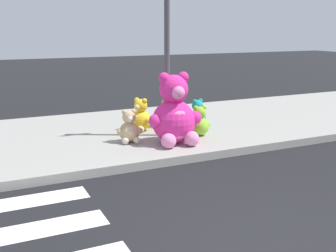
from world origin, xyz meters
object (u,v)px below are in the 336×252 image
object	(u,v)px
sign_pole	(167,51)
plush_lime	(199,123)
plush_tan	(129,129)
plush_pink_large	(174,115)
plush_brown	(169,114)
plush_teal	(197,116)
plush_yellow	(140,118)

from	to	relation	value
sign_pole	plush_lime	bearing A→B (deg)	-24.25
plush_tan	plush_pink_large	bearing A→B (deg)	-29.43
sign_pole	plush_brown	distance (m)	1.60
plush_lime	plush_teal	world-z (taller)	plush_teal
sign_pole	plush_pink_large	distance (m)	1.31
plush_pink_large	plush_brown	bearing A→B (deg)	69.11
plush_pink_large	plush_brown	world-z (taller)	plush_pink_large
plush_lime	sign_pole	bearing A→B (deg)	155.75
sign_pole	plush_pink_large	bearing A→B (deg)	-101.72
sign_pole	plush_brown	bearing A→B (deg)	61.93
sign_pole	plush_yellow	distance (m)	1.58
plush_teal	plush_brown	size ratio (longest dim) A/B	0.86
plush_yellow	plush_tan	size ratio (longest dim) A/B	1.10
plush_tan	plush_lime	bearing A→B (deg)	-4.02
sign_pole	plush_yellow	xyz separation A→B (m)	(-0.34, 0.61, -1.42)
plush_lime	plush_teal	bearing A→B (deg)	64.99
plush_pink_large	plush_brown	distance (m)	1.38
plush_pink_large	plush_lime	world-z (taller)	plush_pink_large
sign_pole	plush_teal	bearing A→B (deg)	24.27
plush_tan	plush_brown	distance (m)	1.49
sign_pole	plush_pink_large	size ratio (longest dim) A/B	2.38
plush_tan	plush_teal	bearing A→B (deg)	18.03
plush_yellow	plush_teal	distance (m)	1.28
plush_tan	plush_teal	size ratio (longest dim) A/B	1.02
sign_pole	plush_teal	size ratio (longest dim) A/B	5.12
sign_pole	plush_lime	size ratio (longest dim) A/B	5.16
plush_yellow	plush_lime	bearing A→B (deg)	-42.97
plush_pink_large	plush_brown	size ratio (longest dim) A/B	1.84
plush_yellow	sign_pole	bearing A→B (deg)	-60.67
plush_pink_large	plush_tan	bearing A→B (deg)	150.57
plush_tan	plush_brown	xyz separation A→B (m)	(1.23, 0.84, 0.04)
plush_yellow	plush_tan	world-z (taller)	plush_yellow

